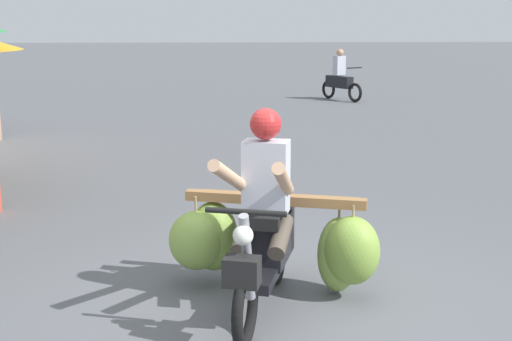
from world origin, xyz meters
The scene contains 3 objects.
ground_plane centered at (0.00, 0.00, 0.00)m, with size 120.00×120.00×0.00m, color #56595E.
motorbike_main_loaded centered at (-0.06, 0.37, 0.51)m, with size 1.85×1.72×1.58m.
motorbike_distant_ahead_left centered at (2.93, 14.11, 0.57)m, with size 0.94×1.43×1.40m.
Camera 1 is at (-0.45, -4.95, 2.24)m, focal length 48.71 mm.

